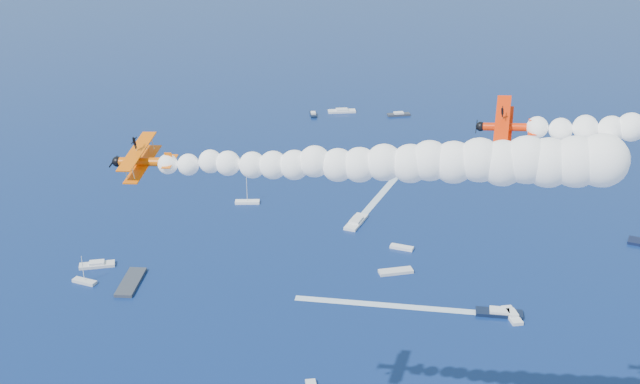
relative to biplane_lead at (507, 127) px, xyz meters
The scene contains 5 objects.
biplane_lead is the anchor object (origin of this frame).
biplane_trail 42.91m from the biplane_lead, 148.63° to the right, with size 7.96×8.93×5.38m, color #EF5C05, non-canonical shape.
smoke_trail_trail 15.68m from the biplane_lead, 137.90° to the right, with size 50.46×27.13×10.05m, color white, non-canonical shape.
spectator_boats 108.55m from the biplane_lead, 115.13° to the left, with size 208.45×159.09×0.70m.
boat_wakes 90.54m from the biplane_lead, 135.56° to the left, with size 74.32×132.51×0.04m.
Camera 1 is at (59.66, -52.61, 92.96)m, focal length 47.14 mm.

